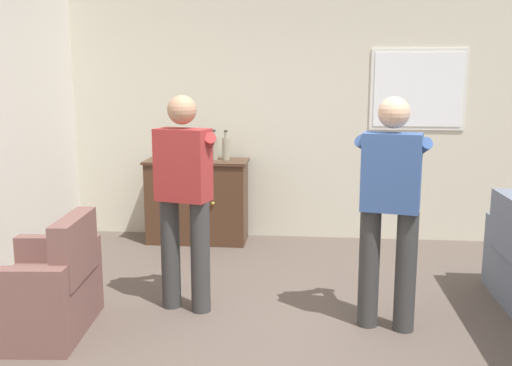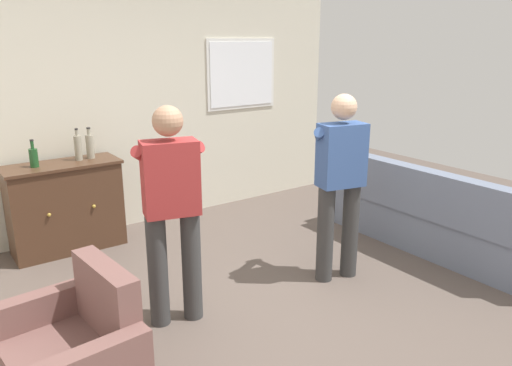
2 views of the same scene
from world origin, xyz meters
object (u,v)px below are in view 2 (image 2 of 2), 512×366
object	(u,v)px
bottle_wine_green	(34,157)
person_standing_left	(172,206)
armchair	(76,362)
bottle_spirits_clear	(90,146)
couch	(434,220)
sideboard_cabinet	(66,207)
bottle_liquor_amber	(78,147)
person_standing_right	(340,179)

from	to	relation	value
bottle_wine_green	person_standing_left	xyz separation A→B (m)	(0.53, -1.88, -0.08)
armchair	bottle_spirits_clear	bearing A→B (deg)	68.73
couch	person_standing_left	bearing A→B (deg)	172.13
person_standing_left	armchair	bearing A→B (deg)	-150.99
sideboard_cabinet	person_standing_left	size ratio (longest dim) A/B	0.67
bottle_wine_green	person_standing_left	bearing A→B (deg)	-74.24
person_standing_left	bottle_spirits_clear	bearing A→B (deg)	89.01
bottle_liquor_amber	person_standing_right	size ratio (longest dim) A/B	0.20
sideboard_cabinet	bottle_spirits_clear	xyz separation A→B (m)	(0.32, 0.04, 0.59)
bottle_spirits_clear	person_standing_left	xyz separation A→B (m)	(-0.03, -1.92, -0.11)
person_standing_right	armchair	bearing A→B (deg)	-172.86
armchair	bottle_liquor_amber	distance (m)	2.66
couch	person_standing_left	xyz separation A→B (m)	(-2.73, 0.38, 0.59)
couch	person_standing_left	world-z (taller)	person_standing_left
bottle_liquor_amber	armchair	bearing A→B (deg)	-108.75
sideboard_cabinet	bottle_liquor_amber	bearing A→B (deg)	8.84
sideboard_cabinet	couch	bearing A→B (deg)	-36.79
couch	bottle_wine_green	size ratio (longest dim) A/B	8.97
armchair	sideboard_cabinet	world-z (taller)	sideboard_cabinet
armchair	person_standing_right	distance (m)	2.54
sideboard_cabinet	person_standing_right	world-z (taller)	person_standing_right
bottle_wine_green	sideboard_cabinet	bearing A→B (deg)	0.59
bottle_wine_green	bottle_liquor_amber	world-z (taller)	bottle_liquor_amber
armchair	bottle_spirits_clear	xyz separation A→B (m)	(0.95, 2.43, 0.76)
couch	bottle_spirits_clear	bearing A→B (deg)	139.55
sideboard_cabinet	bottle_wine_green	world-z (taller)	bottle_wine_green
bottle_spirits_clear	person_standing_right	distance (m)	2.60
sideboard_cabinet	person_standing_left	distance (m)	1.96
armchair	bottle_wine_green	size ratio (longest dim) A/B	3.42
bottle_wine_green	bottle_liquor_amber	size ratio (longest dim) A/B	0.83
armchair	person_standing_right	size ratio (longest dim) A/B	0.55
armchair	sideboard_cabinet	distance (m)	2.47
bottle_wine_green	person_standing_left	distance (m)	1.95
couch	bottle_liquor_amber	distance (m)	3.70
armchair	person_standing_left	world-z (taller)	person_standing_left
bottle_wine_green	person_standing_right	bearing A→B (deg)	-45.28
person_standing_left	person_standing_right	world-z (taller)	same
bottle_wine_green	person_standing_right	world-z (taller)	person_standing_right
bottle_wine_green	person_standing_left	size ratio (longest dim) A/B	0.16
couch	armchair	bearing A→B (deg)	-177.98
bottle_spirits_clear	person_standing_left	size ratio (longest dim) A/B	0.19
sideboard_cabinet	bottle_spirits_clear	distance (m)	0.67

